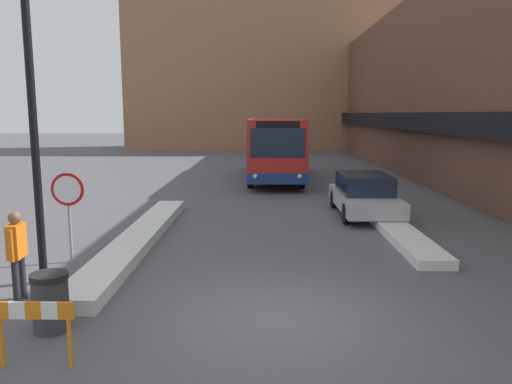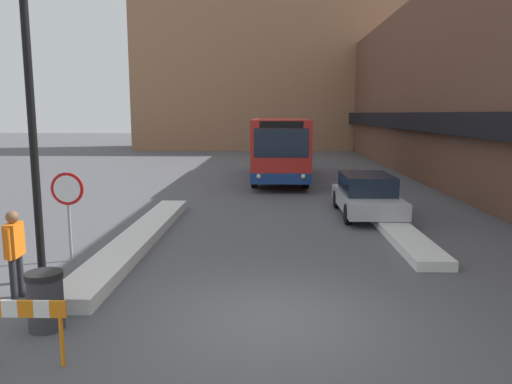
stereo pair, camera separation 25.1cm
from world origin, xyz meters
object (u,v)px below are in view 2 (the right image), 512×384
object	(u,v)px
city_bus	(279,147)
parked_car_front	(367,195)
construction_barricade	(27,319)
trash_bin	(45,300)
stop_sign	(68,198)
street_lamp	(44,86)
pedestrian	(14,247)

from	to	relation	value
city_bus	parked_car_front	bearing A→B (deg)	-73.36
construction_barricade	trash_bin	bearing A→B (deg)	103.67
parked_car_front	stop_sign	world-z (taller)	stop_sign
trash_bin	construction_barricade	xyz separation A→B (m)	(0.29, -1.18, 0.19)
street_lamp	pedestrian	xyz separation A→B (m)	(-0.27, -1.02, -2.95)
street_lamp	construction_barricade	world-z (taller)	street_lamp
city_bus	pedestrian	xyz separation A→B (m)	(-5.15, -17.50, -0.70)
street_lamp	construction_barricade	bearing A→B (deg)	-71.99
pedestrian	trash_bin	xyz separation A→B (m)	(1.11, -1.25, -0.54)
city_bus	trash_bin	distance (m)	19.22
stop_sign	street_lamp	world-z (taller)	street_lamp
city_bus	street_lamp	world-z (taller)	street_lamp
stop_sign	pedestrian	size ratio (longest dim) A/B	1.25
pedestrian	construction_barricade	xyz separation A→B (m)	(1.40, -2.43, -0.35)
street_lamp	pedestrian	distance (m)	3.13
stop_sign	trash_bin	xyz separation A→B (m)	(1.08, -3.70, -1.04)
city_bus	parked_car_front	world-z (taller)	city_bus
parked_car_front	construction_barricade	world-z (taller)	parked_car_front
street_lamp	stop_sign	bearing A→B (deg)	99.87
parked_car_front	stop_sign	xyz separation A→B (m)	(-7.95, -5.60, 0.81)
parked_car_front	trash_bin	world-z (taller)	parked_car_front
stop_sign	construction_barricade	xyz separation A→B (m)	(1.37, -4.87, -0.85)
parked_car_front	trash_bin	size ratio (longest dim) A/B	4.65
trash_bin	city_bus	bearing A→B (deg)	77.83
pedestrian	construction_barricade	distance (m)	2.82
parked_car_front	construction_barricade	xyz separation A→B (m)	(-6.58, -10.47, -0.04)
city_bus	stop_sign	distance (m)	15.90
trash_bin	pedestrian	bearing A→B (deg)	131.56
street_lamp	trash_bin	distance (m)	4.25
city_bus	trash_bin	bearing A→B (deg)	-102.17
pedestrian	construction_barricade	world-z (taller)	pedestrian
pedestrian	trash_bin	bearing A→B (deg)	37.54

